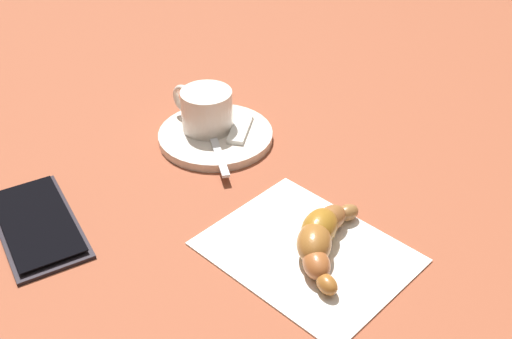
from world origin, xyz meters
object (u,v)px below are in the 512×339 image
at_px(teaspoon, 212,134).
at_px(saucer, 216,136).
at_px(espresso_cup, 206,109).
at_px(croissant, 320,237).
at_px(sugar_packet, 240,129).
at_px(napkin, 307,251).
at_px(cell_phone, 37,224).

bearing_deg(teaspoon, saucer, -72.39).
bearing_deg(espresso_cup, croissant, 163.24).
relative_size(espresso_cup, sugar_packet, 1.39).
bearing_deg(sugar_packet, napkin, -150.39).
xyz_separation_m(espresso_cup, napkin, (-0.23, 0.08, -0.03)).
distance_m(teaspoon, sugar_packet, 0.04).
bearing_deg(sugar_packet, saucer, 106.93).
bearing_deg(saucer, croissant, 162.24).
bearing_deg(cell_phone, croissant, -144.23).
bearing_deg(teaspoon, espresso_cup, -25.12).
height_order(espresso_cup, sugar_packet, espresso_cup).
xyz_separation_m(saucer, espresso_cup, (0.02, -0.00, 0.03)).
height_order(espresso_cup, cell_phone, espresso_cup).
bearing_deg(espresso_cup, napkin, 160.51).
distance_m(saucer, teaspoon, 0.01).
bearing_deg(sugar_packet, espresso_cup, 89.21).
xyz_separation_m(espresso_cup, teaspoon, (-0.02, 0.01, -0.02)).
bearing_deg(cell_phone, saucer, -93.77).
distance_m(teaspoon, napkin, 0.22).
distance_m(espresso_cup, croissant, 0.25).
distance_m(sugar_packet, cell_phone, 0.27).
xyz_separation_m(espresso_cup, croissant, (-0.24, 0.07, -0.02)).
distance_m(espresso_cup, sugar_packet, 0.05).
relative_size(sugar_packet, cell_phone, 0.39).
height_order(teaspoon, croissant, croissant).
xyz_separation_m(teaspoon, sugar_packet, (-0.02, -0.03, 0.00)).
bearing_deg(teaspoon, napkin, 161.05).
xyz_separation_m(espresso_cup, sugar_packet, (-0.04, -0.02, -0.02)).
relative_size(teaspoon, cell_phone, 0.72).
height_order(teaspoon, sugar_packet, teaspoon).
relative_size(teaspoon, croissant, 0.99).
bearing_deg(saucer, cell_phone, 86.23).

